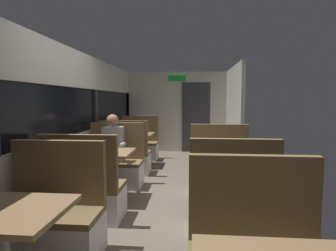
% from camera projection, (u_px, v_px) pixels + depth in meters
% --- Properties ---
extents(ground_plane, '(3.30, 9.20, 0.02)m').
position_uv_depth(ground_plane, '(161.00, 205.00, 4.02)').
color(ground_plane, '#665B4C').
extents(carriage_window_panel_left, '(0.09, 8.48, 2.30)m').
position_uv_depth(carriage_window_panel_left, '(61.00, 127.00, 4.04)').
color(carriage_window_panel_left, beige).
rests_on(carriage_window_panel_left, ground_plane).
extents(carriage_end_bulkhead, '(2.90, 0.11, 2.30)m').
position_uv_depth(carriage_end_bulkhead, '(179.00, 112.00, 8.07)').
color(carriage_end_bulkhead, beige).
rests_on(carriage_end_bulkhead, ground_plane).
extents(carriage_aisle_panel_right, '(0.08, 2.40, 2.30)m').
position_uv_depth(carriage_aisle_panel_right, '(234.00, 114.00, 6.76)').
color(carriage_aisle_panel_right, beige).
rests_on(carriage_aisle_panel_right, ground_plane).
extents(dining_table_near_window, '(0.90, 0.70, 0.74)m').
position_uv_depth(dining_table_near_window, '(1.00, 223.00, 1.96)').
color(dining_table_near_window, '#9E9EA3').
rests_on(dining_table_near_window, ground_plane).
extents(bench_near_window_facing_entry, '(0.95, 0.50, 1.10)m').
position_uv_depth(bench_near_window_facing_entry, '(52.00, 222.00, 2.68)').
color(bench_near_window_facing_entry, silver).
rests_on(bench_near_window_facing_entry, ground_plane).
extents(dining_table_mid_window, '(0.90, 0.70, 0.74)m').
position_uv_depth(dining_table_mid_window, '(102.00, 158.00, 4.15)').
color(dining_table_mid_window, '#9E9EA3').
rests_on(dining_table_mid_window, ground_plane).
extents(bench_mid_window_facing_end, '(0.95, 0.50, 1.10)m').
position_uv_depth(bench_mid_window_facing_end, '(84.00, 194.00, 3.48)').
color(bench_mid_window_facing_end, silver).
rests_on(bench_mid_window_facing_end, ground_plane).
extents(bench_mid_window_facing_entry, '(0.95, 0.50, 1.10)m').
position_uv_depth(bench_mid_window_facing_entry, '(115.00, 167.00, 4.87)').
color(bench_mid_window_facing_entry, silver).
rests_on(bench_mid_window_facing_entry, ground_plane).
extents(dining_table_far_window, '(0.90, 0.70, 0.74)m').
position_uv_depth(dining_table_far_window, '(133.00, 138.00, 6.34)').
color(dining_table_far_window, '#9E9EA3').
rests_on(dining_table_far_window, ground_plane).
extents(bench_far_window_facing_end, '(0.95, 0.50, 1.10)m').
position_uv_depth(bench_far_window_facing_end, '(126.00, 158.00, 5.67)').
color(bench_far_window_facing_end, silver).
rests_on(bench_far_window_facing_end, ground_plane).
extents(bench_far_window_facing_entry, '(0.95, 0.50, 1.10)m').
position_uv_depth(bench_far_window_facing_entry, '(139.00, 146.00, 7.06)').
color(bench_far_window_facing_entry, silver).
rests_on(bench_far_window_facing_entry, ground_plane).
extents(dining_table_rear_aisle, '(0.90, 0.70, 0.74)m').
position_uv_depth(dining_table_rear_aisle, '(225.00, 163.00, 3.80)').
color(dining_table_rear_aisle, '#9E9EA3').
rests_on(dining_table_rear_aisle, ground_plane).
extents(bench_rear_aisle_facing_end, '(0.95, 0.50, 1.10)m').
position_uv_depth(bench_rear_aisle_facing_end, '(232.00, 205.00, 3.13)').
color(bench_rear_aisle_facing_end, silver).
rests_on(bench_rear_aisle_facing_end, ground_plane).
extents(bench_rear_aisle_facing_entry, '(0.95, 0.50, 1.10)m').
position_uv_depth(bench_rear_aisle_facing_entry, '(220.00, 172.00, 4.52)').
color(bench_rear_aisle_facing_entry, silver).
rests_on(bench_rear_aisle_facing_entry, ground_plane).
extents(seated_passenger, '(0.47, 0.55, 1.26)m').
position_uv_depth(seated_passenger, '(114.00, 156.00, 4.78)').
color(seated_passenger, '#26262D').
rests_on(seated_passenger, ground_plane).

